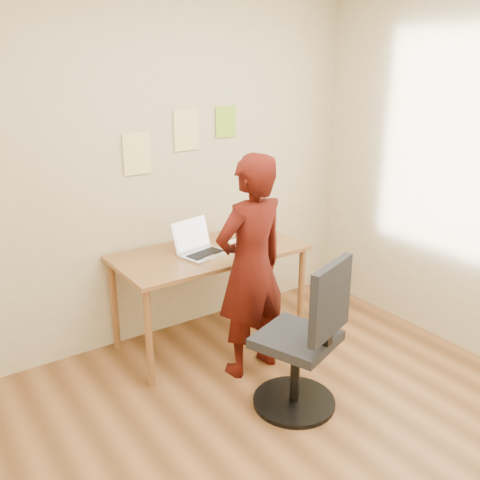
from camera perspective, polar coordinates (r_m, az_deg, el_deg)
room at (r=2.56m, az=7.99°, el=1.81°), size 3.58×3.58×2.78m
desk at (r=3.98m, az=-3.27°, el=-2.32°), size 1.40×0.70×0.74m
laptop at (r=3.88m, az=-4.35°, el=-0.72°), size 0.38×0.35×0.24m
paper_sheet at (r=4.09m, az=1.14°, el=-0.38°), size 0.26×0.35×0.00m
phone at (r=3.92m, az=1.67°, el=-1.18°), size 0.11×0.15×0.01m
wall_note_left at (r=3.91m, az=-10.91°, el=9.04°), size 0.21×0.00×0.30m
wall_note_mid at (r=4.07m, az=-5.70°, el=11.58°), size 0.21×0.00×0.30m
wall_note_right at (r=4.24m, az=-1.53°, el=12.50°), size 0.18×0.00×0.24m
office_chair at (r=3.33m, az=7.00°, el=-11.27°), size 0.57×0.58×1.01m
person at (r=3.56m, az=1.18°, el=-2.96°), size 0.59×0.41×1.54m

